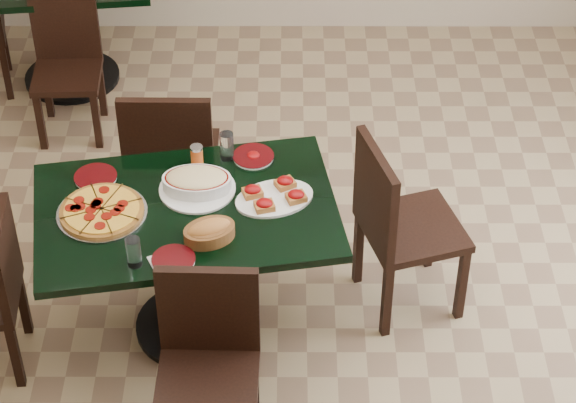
{
  "coord_description": "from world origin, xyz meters",
  "views": [
    {
      "loc": [
        0.06,
        -3.71,
        3.94
      ],
      "look_at": [
        0.05,
        0.0,
        0.8
      ],
      "focal_mm": 70.0,
      "sensor_mm": 36.0,
      "label": 1
    }
  ],
  "objects_px": {
    "pepperoni_pizza": "(102,211)",
    "bruschetta_platter": "(274,196)",
    "main_table": "(188,239)",
    "chair_right": "(396,220)",
    "chair_near": "(208,357)",
    "lasagna_casserole": "(197,182)",
    "back_chair_near": "(67,60)",
    "back_table": "(62,5)",
    "chair_far": "(171,156)",
    "bread_basket": "(209,231)"
  },
  "relations": [
    {
      "from": "pepperoni_pizza",
      "to": "bruschetta_platter",
      "type": "relative_size",
      "value": 0.94
    },
    {
      "from": "main_table",
      "to": "chair_right",
      "type": "distance_m",
      "value": 0.96
    },
    {
      "from": "chair_near",
      "to": "lasagna_casserole",
      "type": "relative_size",
      "value": 2.6
    },
    {
      "from": "main_table",
      "to": "lasagna_casserole",
      "type": "xyz_separation_m",
      "value": [
        0.04,
        0.12,
        0.23
      ]
    },
    {
      "from": "lasagna_casserole",
      "to": "main_table",
      "type": "bearing_deg",
      "value": -108.41
    },
    {
      "from": "chair_near",
      "to": "pepperoni_pizza",
      "type": "xyz_separation_m",
      "value": [
        -0.48,
        0.6,
        0.27
      ]
    },
    {
      "from": "main_table",
      "to": "bruschetta_platter",
      "type": "height_order",
      "value": "bruschetta_platter"
    },
    {
      "from": "back_chair_near",
      "to": "back_table",
      "type": "bearing_deg",
      "value": 98.84
    },
    {
      "from": "back_chair_near",
      "to": "lasagna_casserole",
      "type": "distance_m",
      "value": 1.78
    },
    {
      "from": "chair_far",
      "to": "chair_right",
      "type": "height_order",
      "value": "chair_far"
    },
    {
      "from": "chair_right",
      "to": "main_table",
      "type": "bearing_deg",
      "value": 82.82
    },
    {
      "from": "main_table",
      "to": "back_chair_near",
      "type": "bearing_deg",
      "value": 106.36
    },
    {
      "from": "chair_far",
      "to": "lasagna_casserole",
      "type": "distance_m",
      "value": 0.61
    },
    {
      "from": "back_table",
      "to": "lasagna_casserole",
      "type": "bearing_deg",
      "value": -71.03
    },
    {
      "from": "chair_far",
      "to": "bread_basket",
      "type": "bearing_deg",
      "value": 106.64
    },
    {
      "from": "main_table",
      "to": "bread_basket",
      "type": "distance_m",
      "value": 0.32
    },
    {
      "from": "main_table",
      "to": "back_table",
      "type": "xyz_separation_m",
      "value": [
        -0.9,
        2.12,
        -0.04
      ]
    },
    {
      "from": "back_table",
      "to": "lasagna_casserole",
      "type": "height_order",
      "value": "lasagna_casserole"
    },
    {
      "from": "main_table",
      "to": "bruschetta_platter",
      "type": "relative_size",
      "value": 3.42
    },
    {
      "from": "main_table",
      "to": "chair_right",
      "type": "relative_size",
      "value": 1.52
    },
    {
      "from": "chair_near",
      "to": "chair_right",
      "type": "height_order",
      "value": "chair_right"
    },
    {
      "from": "main_table",
      "to": "back_table",
      "type": "bearing_deg",
      "value": 103.3
    },
    {
      "from": "chair_far",
      "to": "chair_right",
      "type": "xyz_separation_m",
      "value": [
        1.08,
        -0.48,
        -0.0
      ]
    },
    {
      "from": "chair_right",
      "to": "bruschetta_platter",
      "type": "distance_m",
      "value": 0.62
    },
    {
      "from": "lasagna_casserole",
      "to": "bruschetta_platter",
      "type": "height_order",
      "value": "lasagna_casserole"
    },
    {
      "from": "chair_far",
      "to": "bread_basket",
      "type": "distance_m",
      "value": 0.92
    },
    {
      "from": "main_table",
      "to": "pepperoni_pizza",
      "type": "distance_m",
      "value": 0.41
    },
    {
      "from": "main_table",
      "to": "back_table",
      "type": "distance_m",
      "value": 2.3
    },
    {
      "from": "back_table",
      "to": "chair_right",
      "type": "xyz_separation_m",
      "value": [
        1.85,
        -1.94,
        0.01
      ]
    },
    {
      "from": "main_table",
      "to": "chair_near",
      "type": "relative_size",
      "value": 1.62
    },
    {
      "from": "chair_far",
      "to": "chair_near",
      "type": "height_order",
      "value": "chair_far"
    },
    {
      "from": "chair_near",
      "to": "bread_basket",
      "type": "xyz_separation_m",
      "value": [
        -0.01,
        0.44,
        0.29
      ]
    },
    {
      "from": "chair_right",
      "to": "back_chair_near",
      "type": "relative_size",
      "value": 1.17
    },
    {
      "from": "chair_near",
      "to": "bruschetta_platter",
      "type": "height_order",
      "value": "chair_near"
    },
    {
      "from": "chair_near",
      "to": "back_chair_near",
      "type": "relative_size",
      "value": 1.1
    },
    {
      "from": "main_table",
      "to": "chair_near",
      "type": "height_order",
      "value": "chair_near"
    },
    {
      "from": "chair_far",
      "to": "bruschetta_platter",
      "type": "bearing_deg",
      "value": 131.54
    },
    {
      "from": "chair_far",
      "to": "chair_near",
      "type": "bearing_deg",
      "value": 101.51
    },
    {
      "from": "chair_far",
      "to": "pepperoni_pizza",
      "type": "relative_size",
      "value": 2.4
    },
    {
      "from": "bread_basket",
      "to": "bruschetta_platter",
      "type": "xyz_separation_m",
      "value": [
        0.27,
        0.25,
        -0.02
      ]
    },
    {
      "from": "back_chair_near",
      "to": "bruschetta_platter",
      "type": "relative_size",
      "value": 1.92
    },
    {
      "from": "back_table",
      "to": "chair_far",
      "type": "height_order",
      "value": "chair_far"
    },
    {
      "from": "lasagna_casserole",
      "to": "bread_basket",
      "type": "relative_size",
      "value": 1.27
    },
    {
      "from": "chair_right",
      "to": "chair_near",
      "type": "bearing_deg",
      "value": 116.98
    },
    {
      "from": "back_table",
      "to": "chair_far",
      "type": "relative_size",
      "value": 1.21
    },
    {
      "from": "lasagna_casserole",
      "to": "back_table",
      "type": "bearing_deg",
      "value": 115.91
    },
    {
      "from": "main_table",
      "to": "bruschetta_platter",
      "type": "bearing_deg",
      "value": -1.18
    },
    {
      "from": "chair_right",
      "to": "bread_basket",
      "type": "relative_size",
      "value": 3.51
    },
    {
      "from": "main_table",
      "to": "bruschetta_platter",
      "type": "distance_m",
      "value": 0.44
    },
    {
      "from": "back_chair_near",
      "to": "chair_near",
      "type": "bearing_deg",
      "value": -70.23
    }
  ]
}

